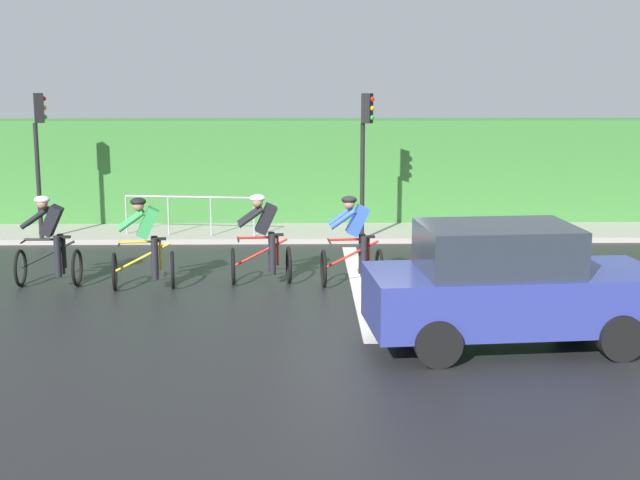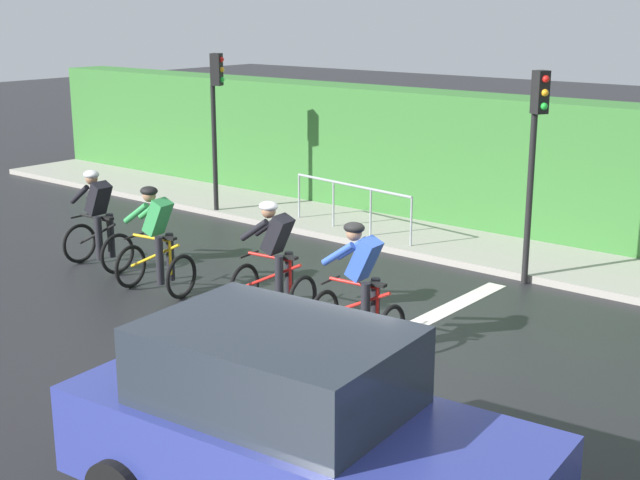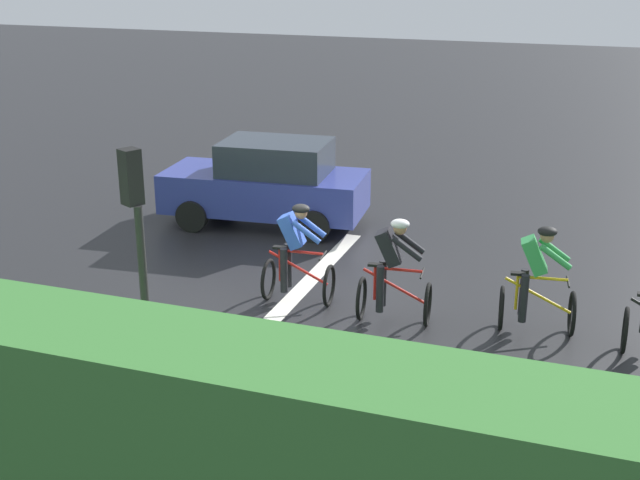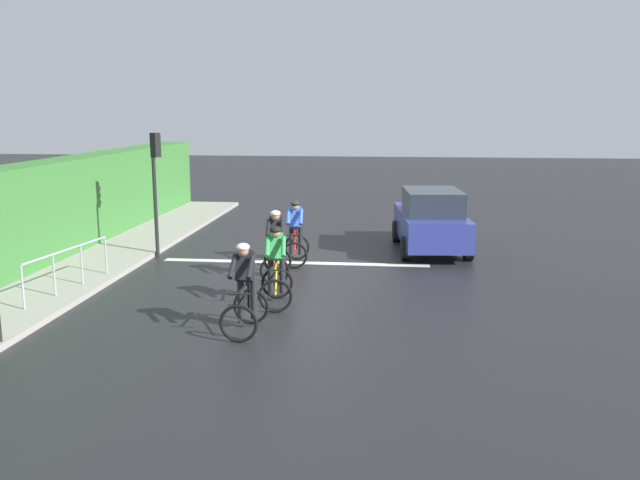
{
  "view_description": "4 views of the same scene",
  "coord_description": "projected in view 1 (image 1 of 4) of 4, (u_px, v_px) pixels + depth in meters",
  "views": [
    {
      "loc": [
        -16.19,
        0.99,
        4.0
      ],
      "look_at": [
        0.27,
        0.66,
        0.8
      ],
      "focal_mm": 51.42,
      "sensor_mm": 36.0,
      "label": 1
    },
    {
      "loc": [
        -8.59,
        -6.28,
        4.29
      ],
      "look_at": [
        0.9,
        1.46,
        1.01
      ],
      "focal_mm": 49.6,
      "sensor_mm": 36.0,
      "label": 2
    },
    {
      "loc": [
        11.6,
        4.58,
        5.46
      ],
      "look_at": [
        -0.31,
        0.36,
        1.01
      ],
      "focal_mm": 46.97,
      "sensor_mm": 36.0,
      "label": 3
    },
    {
      "loc": [
        -2.49,
        16.84,
        3.96
      ],
      "look_at": [
        -0.87,
        1.85,
        1.0
      ],
      "focal_mm": 37.51,
      "sensor_mm": 36.0,
      "label": 4
    }
  ],
  "objects": [
    {
      "name": "road_marking_stop_line",
      "position": [
        359.0,
        285.0,
        16.67
      ],
      "size": [
        7.0,
        0.3,
        0.01
      ],
      "primitive_type": "cube",
      "color": "silver",
      "rests_on": "ground"
    },
    {
      "name": "traffic_light_far_junction",
      "position": [
        39.0,
        145.0,
        20.07
      ],
      "size": [
        0.26,
        0.3,
        3.34
      ],
      "color": "black",
      "rests_on": "ground"
    },
    {
      "name": "car_navy",
      "position": [
        508.0,
        286.0,
        13.01
      ],
      "size": [
        2.16,
        4.23,
        1.76
      ],
      "color": "navy",
      "rests_on": "ground"
    },
    {
      "name": "cyclist_second",
      "position": [
        145.0,
        246.0,
        16.27
      ],
      "size": [
        0.82,
        1.16,
        1.66
      ],
      "color": "black",
      "rests_on": "ground"
    },
    {
      "name": "cyclist_mid",
      "position": [
        263.0,
        241.0,
        16.67
      ],
      "size": [
        0.79,
        1.14,
        1.66
      ],
      "color": "black",
      "rests_on": "ground"
    },
    {
      "name": "cyclist_lead",
      "position": [
        50.0,
        243.0,
        16.48
      ],
      "size": [
        0.68,
        1.08,
        1.66
      ],
      "color": "black",
      "rests_on": "ground"
    },
    {
      "name": "pedestrian_railing_kerbside",
      "position": [
        189.0,
        207.0,
        20.77
      ],
      "size": [
        0.44,
        2.99,
        1.03
      ],
      "color": "#999EA3",
      "rests_on": "ground"
    },
    {
      "name": "stone_wall_low",
      "position": [
        261.0,
        217.0,
        22.67
      ],
      "size": [
        0.44,
        24.76,
        0.45
      ],
      "primitive_type": "cube",
      "color": "tan",
      "rests_on": "ground"
    },
    {
      "name": "traffic_light_near_crossing",
      "position": [
        365.0,
        145.0,
        19.97
      ],
      "size": [
        0.27,
        0.29,
        3.34
      ],
      "color": "black",
      "rests_on": "ground"
    },
    {
      "name": "hedge_wall",
      "position": [
        261.0,
        172.0,
        22.76
      ],
      "size": [
        1.1,
        24.76,
        2.62
      ],
      "primitive_type": "cube",
      "color": "#387533",
      "rests_on": "ground"
    },
    {
      "name": "cyclist_fourth",
      "position": [
        354.0,
        243.0,
        16.48
      ],
      "size": [
        0.76,
        1.13,
        1.66
      ],
      "color": "black",
      "rests_on": "ground"
    },
    {
      "name": "ground_plane",
      "position": [
        356.0,
        286.0,
        16.67
      ],
      "size": [
        80.0,
        80.0,
        0.0
      ],
      "primitive_type": "plane",
      "color": "black"
    },
    {
      "name": "sidewalk_kerb",
      "position": [
        259.0,
        230.0,
        21.82
      ],
      "size": [
        2.8,
        24.76,
        0.12
      ],
      "primitive_type": "cube",
      "color": "#9E998E",
      "rests_on": "ground"
    }
  ]
}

